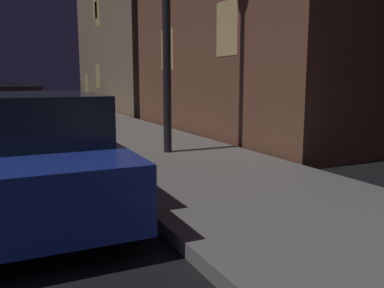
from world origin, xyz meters
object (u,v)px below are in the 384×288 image
(car_blue, at_px, (25,152))
(car_black, at_px, (1,95))
(car_white, at_px, (3,101))
(car_red, at_px, (8,114))

(car_blue, bearing_deg, car_black, 90.00)
(car_white, xyz_separation_m, car_black, (0.00, 5.91, -0.01))
(car_white, distance_m, car_black, 5.91)
(car_blue, height_order, car_black, same)
(car_blue, distance_m, car_black, 18.68)
(car_red, height_order, car_black, same)
(car_blue, bearing_deg, car_white, 90.00)
(car_red, bearing_deg, car_black, 90.00)
(car_white, relative_size, car_black, 0.98)
(car_blue, distance_m, car_white, 12.78)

